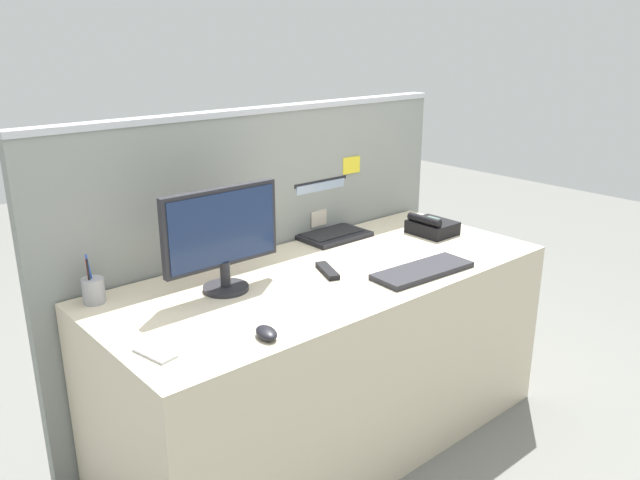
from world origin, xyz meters
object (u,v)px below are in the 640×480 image
object	(u,v)px
desktop_monitor	(222,234)
desk_phone	(432,227)
keyboard_main	(423,271)
computer_mouse_right_hand	(266,333)
pen_cup	(93,290)
tv_remote	(327,271)
cell_phone_silver_slab	(155,353)
laptop	(325,221)

from	to	relation	value
desktop_monitor	desk_phone	world-z (taller)	desktop_monitor
desk_phone	keyboard_main	distance (m)	0.52
computer_mouse_right_hand	desktop_monitor	bearing A→B (deg)	88.41
desktop_monitor	pen_cup	bearing A→B (deg)	154.23
keyboard_main	pen_cup	bearing A→B (deg)	155.96
keyboard_main	desk_phone	bearing A→B (deg)	39.59
keyboard_main	computer_mouse_right_hand	size ratio (longest dim) A/B	4.27
keyboard_main	computer_mouse_right_hand	distance (m)	0.79
tv_remote	desktop_monitor	bearing A→B (deg)	-175.27
desk_phone	cell_phone_silver_slab	distance (m)	1.53
computer_mouse_right_hand	pen_cup	world-z (taller)	pen_cup
cell_phone_silver_slab	tv_remote	distance (m)	0.83
keyboard_main	pen_cup	size ratio (longest dim) A/B	2.38
keyboard_main	cell_phone_silver_slab	world-z (taller)	keyboard_main
desktop_monitor	tv_remote	bearing A→B (deg)	-17.31
desktop_monitor	laptop	world-z (taller)	desktop_monitor
laptop	pen_cup	world-z (taller)	laptop
desktop_monitor	laptop	xyz separation A→B (m)	(0.71, 0.25, -0.15)
tv_remote	cell_phone_silver_slab	bearing A→B (deg)	-146.80
cell_phone_silver_slab	computer_mouse_right_hand	bearing A→B (deg)	-33.48
laptop	computer_mouse_right_hand	size ratio (longest dim) A/B	3.10
desk_phone	computer_mouse_right_hand	bearing A→B (deg)	-163.83
keyboard_main	pen_cup	distance (m)	1.22
pen_cup	cell_phone_silver_slab	size ratio (longest dim) A/B	1.31
computer_mouse_right_hand	tv_remote	xyz separation A→B (m)	(0.51, 0.29, -0.01)
desktop_monitor	computer_mouse_right_hand	bearing A→B (deg)	-105.28
computer_mouse_right_hand	pen_cup	bearing A→B (deg)	129.59
pen_cup	tv_remote	size ratio (longest dim) A/B	1.06
keyboard_main	laptop	bearing A→B (deg)	89.83
computer_mouse_right_hand	pen_cup	distance (m)	0.68
desktop_monitor	tv_remote	world-z (taller)	desktop_monitor
keyboard_main	pen_cup	world-z (taller)	pen_cup
tv_remote	pen_cup	bearing A→B (deg)	-179.69
laptop	computer_mouse_right_hand	distance (m)	1.06
desktop_monitor	tv_remote	distance (m)	0.46
pen_cup	cell_phone_silver_slab	world-z (taller)	pen_cup
laptop	desk_phone	bearing A→B (deg)	-39.60
laptop	cell_phone_silver_slab	size ratio (longest dim) A/B	2.26
pen_cup	cell_phone_silver_slab	distance (m)	0.48
pen_cup	laptop	bearing A→B (deg)	2.92
keyboard_main	cell_phone_silver_slab	distance (m)	1.10
desk_phone	computer_mouse_right_hand	size ratio (longest dim) A/B	1.97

